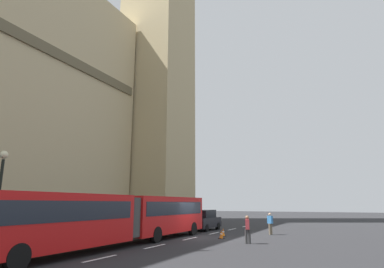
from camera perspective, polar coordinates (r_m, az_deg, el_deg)
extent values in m
plane|color=#262628|center=(24.38, 0.78, -18.22)|extent=(160.00, 160.00, 0.00)
cube|color=silver|center=(15.80, -16.31, -20.85)|extent=(2.20, 0.16, 0.01)
cube|color=silver|center=(19.46, -6.70, -19.57)|extent=(2.20, 0.16, 0.01)
cube|color=silver|center=(23.45, -0.34, -18.43)|extent=(2.20, 0.16, 0.01)
cube|color=silver|center=(27.64, 4.07, -17.50)|extent=(2.20, 0.16, 0.01)
cube|color=silver|center=(31.94, 7.28, -16.76)|extent=(2.20, 0.16, 0.01)
cube|color=silver|center=(36.31, 9.71, -16.16)|extent=(2.20, 0.16, 0.01)
cube|color=tan|center=(55.16, -6.15, 15.20)|extent=(9.33, 9.33, 56.00)
cube|color=red|center=(23.83, -5.39, -14.32)|extent=(8.66, 2.50, 2.50)
cube|color=#1E232D|center=(23.82, -5.36, -13.24)|extent=(7.97, 2.54, 0.90)
cube|color=red|center=(16.40, -23.48, -14.22)|extent=(8.66, 2.50, 2.50)
cube|color=#1E232D|center=(16.39, -23.34, -12.66)|extent=(7.97, 2.54, 0.90)
cylinder|color=#3F3F3F|center=(19.89, -12.75, -14.45)|extent=(2.38, 2.38, 2.25)
cylinder|color=black|center=(25.79, 0.12, -16.79)|extent=(1.00, 0.30, 1.00)
cylinder|color=black|center=(21.10, -6.53, -17.67)|extent=(1.00, 0.30, 1.00)
cylinder|color=black|center=(14.01, -29.15, -18.91)|extent=(1.00, 0.30, 1.00)
cube|color=black|center=(30.53, 2.20, -15.74)|extent=(4.40, 1.80, 0.90)
cube|color=black|center=(30.31, 2.03, -14.25)|extent=(2.46, 1.66, 0.70)
cylinder|color=black|center=(31.54, 4.68, -16.30)|extent=(0.64, 0.30, 0.64)
cylinder|color=black|center=(28.94, 2.57, -16.67)|extent=(0.64, 0.30, 0.64)
cube|color=black|center=(23.52, 5.35, -18.34)|extent=(0.36, 0.36, 0.03)
cone|color=orange|center=(23.49, 5.33, -17.64)|extent=(0.28, 0.28, 0.55)
cylinder|color=white|center=(23.49, 5.33, -17.57)|extent=(0.17, 0.17, 0.08)
cube|color=black|center=(25.18, 5.69, -17.94)|extent=(0.36, 0.36, 0.03)
cone|color=orange|center=(25.15, 5.68, -17.29)|extent=(0.28, 0.28, 0.55)
cylinder|color=white|center=(25.15, 5.68, -17.22)|extent=(0.17, 0.17, 0.08)
sphere|color=beige|center=(20.19, -30.94, -3.26)|extent=(0.44, 0.44, 0.44)
cylinder|color=#333333|center=(20.79, 9.80, -17.84)|extent=(0.16, 0.16, 0.86)
cylinder|color=#333333|center=(20.79, 10.38, -17.82)|extent=(0.16, 0.16, 0.86)
cube|color=#BF383F|center=(20.73, 10.01, -15.83)|extent=(0.45, 0.34, 0.60)
sphere|color=#936B4C|center=(20.71, 9.96, -14.67)|extent=(0.22, 0.22, 0.22)
cylinder|color=#726651|center=(26.93, 13.92, -16.41)|extent=(0.16, 0.16, 0.86)
cylinder|color=#726651|center=(27.09, 14.18, -16.37)|extent=(0.16, 0.16, 0.86)
cube|color=#3372B2|center=(26.97, 13.97, -14.84)|extent=(0.38, 0.46, 0.60)
sphere|color=tan|center=(26.95, 13.92, -13.95)|extent=(0.22, 0.22, 0.22)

